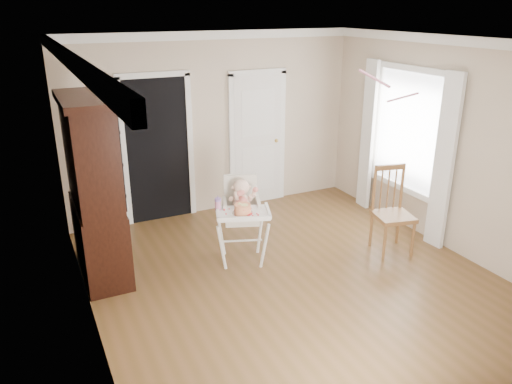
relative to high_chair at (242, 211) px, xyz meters
name	(u,v)px	position (x,y,z in m)	size (l,w,h in m)	color
floor	(296,281)	(0.36, -0.72, -0.68)	(5.00, 5.00, 0.00)	brown
ceiling	(303,41)	(0.36, -0.72, 2.02)	(5.00, 5.00, 0.00)	white
wall_back	(215,125)	(0.36, 1.78, 0.67)	(4.50, 4.50, 0.00)	beige
wall_left	(82,205)	(-1.89, -0.72, 0.67)	(5.00, 5.00, 0.00)	beige
wall_right	(453,147)	(2.61, -0.72, 0.67)	(5.00, 5.00, 0.00)	beige
crown_molding	(303,48)	(0.36, -0.72, 1.96)	(4.50, 5.00, 0.12)	white
doorway	(158,147)	(-0.54, 1.76, 0.42)	(1.06, 0.05, 2.22)	black
closet_door	(258,141)	(1.06, 1.75, 0.34)	(0.96, 0.09, 2.13)	white
window_right	(405,139)	(2.54, 0.08, 0.60)	(0.13, 1.84, 2.30)	white
high_chair	(242,211)	(0.00, 0.00, 0.00)	(0.85, 0.95, 1.11)	white
baby	(241,198)	(0.01, 0.03, 0.15)	(0.30, 0.30, 0.47)	beige
cake	(243,209)	(-0.11, -0.27, 0.14)	(0.25, 0.25, 0.12)	silver
sippy_cup	(218,204)	(-0.32, -0.05, 0.16)	(0.08, 0.08, 0.19)	#CA7BA7
china_cabinet	(95,190)	(-1.62, 0.44, 0.38)	(0.56, 1.26, 2.13)	black
dining_chair	(392,213)	(1.87, -0.56, -0.16)	(0.55, 0.55, 1.12)	brown
streamer	(374,78)	(1.35, -0.63, 1.59)	(0.03, 0.50, 0.02)	pink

